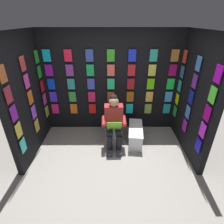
% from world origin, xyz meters
% --- Properties ---
extents(ground_plane, '(30.00, 30.00, 0.00)m').
position_xyz_m(ground_plane, '(0.00, 0.00, 0.00)').
color(ground_plane, gray).
extents(display_wall_back, '(3.32, 0.14, 2.43)m').
position_xyz_m(display_wall_back, '(0.00, -1.72, 1.22)').
color(display_wall_back, black).
rests_on(display_wall_back, ground).
extents(display_wall_left, '(0.14, 1.67, 2.43)m').
position_xyz_m(display_wall_left, '(-1.66, -0.84, 1.22)').
color(display_wall_left, black).
rests_on(display_wall_left, ground).
extents(display_wall_right, '(0.14, 1.67, 2.43)m').
position_xyz_m(display_wall_right, '(1.66, -0.84, 1.22)').
color(display_wall_right, black).
rests_on(display_wall_right, ground).
extents(toilet, '(0.41, 0.56, 0.77)m').
position_xyz_m(toilet, '(-0.06, -1.16, 0.33)').
color(toilet, white).
rests_on(toilet, ground).
extents(person_reading, '(0.53, 0.69, 1.19)m').
position_xyz_m(person_reading, '(-0.06, -0.93, 0.60)').
color(person_reading, maroon).
rests_on(person_reading, ground).
extents(comic_longbox_near, '(0.39, 0.84, 0.39)m').
position_xyz_m(comic_longbox_near, '(-0.57, -1.03, 0.20)').
color(comic_longbox_near, silver).
rests_on(comic_longbox_near, ground).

